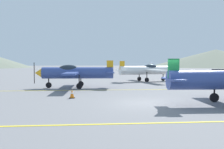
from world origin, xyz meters
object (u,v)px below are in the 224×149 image
Objects in this scene: airplane_mid at (75,72)px; airplane_far at (146,70)px; car_sedan at (223,75)px; traffic_cone_front at (72,94)px.

airplane_mid is 11.19m from airplane_far.
traffic_cone_front is (-17.00, -11.57, -0.56)m from car_sedan.
airplane_far is (8.51, 7.26, 0.00)m from airplane_mid.
airplane_mid reaches higher than traffic_cone_front.
airplane_mid is at bearing -139.53° from airplane_far.
car_sedan is at bearing 15.69° from airplane_mid.
traffic_cone_front is (-8.26, -13.99, -1.16)m from airplane_far.
airplane_mid is 1.00× the size of airplane_far.
airplane_far reaches higher than car_sedan.
car_sedan reaches higher than traffic_cone_front.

